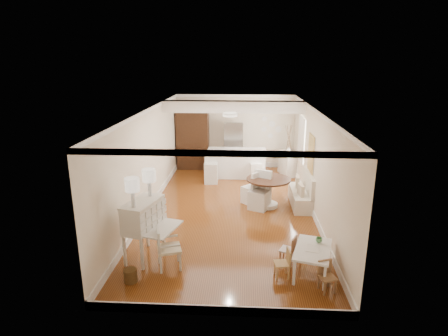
# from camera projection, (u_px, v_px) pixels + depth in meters

# --- Properties ---
(room) EXTENTS (9.00, 9.04, 2.82)m
(room) POSITION_uv_depth(u_px,v_px,m) (233.00, 138.00, 10.22)
(room) COLOR brown
(room) RESTS_ON ground
(secretary_bureau) EXTENTS (1.24, 1.26, 1.29)m
(secretary_bureau) POSITION_uv_depth(u_px,v_px,m) (144.00, 230.00, 7.80)
(secretary_bureau) COLOR white
(secretary_bureau) RESTS_ON ground
(gustavian_armchair) EXTENTS (0.62, 0.62, 0.86)m
(gustavian_armchair) POSITION_uv_depth(u_px,v_px,m) (169.00, 248.00, 7.48)
(gustavian_armchair) COLOR silver
(gustavian_armchair) RESTS_ON ground
(wicker_basket) EXTENTS (0.33, 0.33, 0.26)m
(wicker_basket) POSITION_uv_depth(u_px,v_px,m) (131.00, 276.00, 7.07)
(wicker_basket) COLOR brown
(wicker_basket) RESTS_ON ground
(kids_table) EXTENTS (0.93, 1.23, 0.55)m
(kids_table) POSITION_uv_depth(u_px,v_px,m) (312.00, 261.00, 7.29)
(kids_table) COLOR white
(kids_table) RESTS_ON ground
(kids_chair_a) EXTENTS (0.32, 0.32, 0.59)m
(kids_chair_a) POSITION_uv_depth(u_px,v_px,m) (282.00, 263.00, 7.18)
(kids_chair_a) COLOR tan
(kids_chair_a) RESTS_ON ground
(kids_chair_b) EXTENTS (0.39, 0.39, 0.61)m
(kids_chair_b) POSITION_uv_depth(u_px,v_px,m) (288.00, 249.00, 7.67)
(kids_chair_b) COLOR #A66F4B
(kids_chair_b) RESTS_ON ground
(kids_chair_c) EXTENTS (0.36, 0.36, 0.58)m
(kids_chair_c) POSITION_uv_depth(u_px,v_px,m) (327.00, 277.00, 6.73)
(kids_chair_c) COLOR #9A6C46
(kids_chair_c) RESTS_ON ground
(banquette) EXTENTS (0.52, 1.60, 0.98)m
(banquette) POSITION_uv_depth(u_px,v_px,m) (301.00, 189.00, 10.70)
(banquette) COLOR silver
(banquette) RESTS_ON ground
(dining_table) EXTENTS (1.57, 1.57, 0.85)m
(dining_table) POSITION_uv_depth(u_px,v_px,m) (268.00, 193.00, 10.60)
(dining_table) COLOR #402214
(dining_table) RESTS_ON ground
(slip_chair_near) EXTENTS (0.69, 0.70, 1.08)m
(slip_chair_near) POSITION_uv_depth(u_px,v_px,m) (260.00, 191.00, 10.44)
(slip_chair_near) COLOR silver
(slip_chair_near) RESTS_ON ground
(slip_chair_far) EXTENTS (0.68, 0.68, 1.00)m
(slip_chair_far) POSITION_uv_depth(u_px,v_px,m) (252.00, 187.00, 10.85)
(slip_chair_far) COLOR white
(slip_chair_far) RESTS_ON ground
(breakfast_counter) EXTENTS (2.05, 0.65, 1.03)m
(breakfast_counter) POSITION_uv_depth(u_px,v_px,m) (237.00, 163.00, 13.29)
(breakfast_counter) COLOR white
(breakfast_counter) RESTS_ON ground
(bar_stool_left) EXTENTS (0.46, 0.46, 1.11)m
(bar_stool_left) POSITION_uv_depth(u_px,v_px,m) (211.00, 167.00, 12.65)
(bar_stool_left) COLOR silver
(bar_stool_left) RESTS_ON ground
(bar_stool_right) EXTENTS (0.46, 0.46, 0.98)m
(bar_stool_right) POSITION_uv_depth(u_px,v_px,m) (255.00, 166.00, 12.98)
(bar_stool_right) COLOR white
(bar_stool_right) RESTS_ON ground
(pantry_cabinet) EXTENTS (1.20, 0.60, 2.30)m
(pantry_cabinet) POSITION_uv_depth(u_px,v_px,m) (193.00, 139.00, 14.24)
(pantry_cabinet) COLOR #381E11
(pantry_cabinet) RESTS_ON ground
(fridge) EXTENTS (0.75, 0.65, 1.80)m
(fridge) POSITION_uv_depth(u_px,v_px,m) (243.00, 146.00, 14.18)
(fridge) COLOR silver
(fridge) RESTS_ON ground
(sideboard) EXTENTS (0.63, 0.96, 0.84)m
(sideboard) POSITION_uv_depth(u_px,v_px,m) (288.00, 164.00, 13.59)
(sideboard) COLOR silver
(sideboard) RESTS_ON ground
(pencil_cup) EXTENTS (0.17, 0.17, 0.10)m
(pencil_cup) POSITION_uv_depth(u_px,v_px,m) (319.00, 240.00, 7.44)
(pencil_cup) COLOR #61A76A
(pencil_cup) RESTS_ON kids_table
(branch_vase) EXTENTS (0.19, 0.19, 0.19)m
(branch_vase) POSITION_uv_depth(u_px,v_px,m) (289.00, 150.00, 13.44)
(branch_vase) COLOR white
(branch_vase) RESTS_ON sideboard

